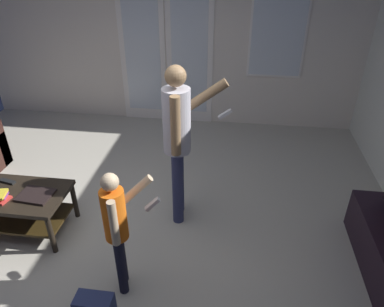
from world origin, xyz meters
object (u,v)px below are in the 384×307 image
Objects in this scene: coffee_table at (14,203)px; tv_remote_black at (7,181)px; person_adult at (178,134)px; laptop_closed at (36,195)px; person_child at (117,224)px.

tv_remote_black reaches higher than coffee_table.
laptop_closed is (-1.29, -0.44, -0.51)m from person_adult.
person_adult is at bearing 15.04° from coffee_table.
laptop_closed is at bearing -11.45° from tv_remote_black.
laptop_closed is 1.80× the size of tv_remote_black.
person_adult is 1.43× the size of person_child.
person_child is 1.12m from laptop_closed.
laptop_closed is at bearing -161.32° from person_adult.
laptop_closed reaches higher than tv_remote_black.
person_child is (1.24, -0.53, 0.35)m from coffee_table.
person_adult is at bearing 23.60° from laptop_closed.
tv_remote_black is (-1.37, 0.68, -0.22)m from person_child.
person_child is 1.54m from tv_remote_black.
person_child is 6.61× the size of tv_remote_black.
tv_remote_black is (-0.12, 0.15, 0.13)m from coffee_table.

